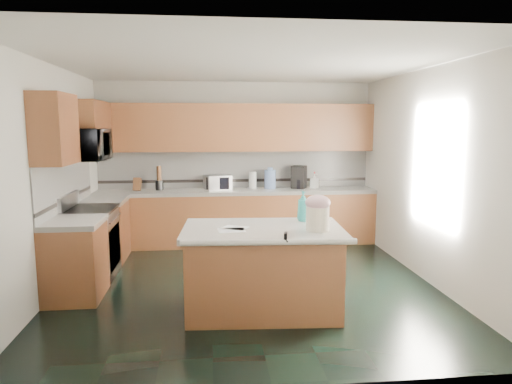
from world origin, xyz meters
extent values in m
plane|color=black|center=(0.00, 0.00, 0.00)|extent=(4.60, 4.60, 0.00)
plane|color=white|center=(0.00, 0.00, 2.70)|extent=(4.60, 4.60, 0.00)
cube|color=silver|center=(0.00, 2.32, 1.35)|extent=(4.60, 0.04, 2.70)
cube|color=silver|center=(0.00, -2.32, 1.35)|extent=(4.60, 0.04, 2.70)
cube|color=silver|center=(-2.32, 0.00, 1.35)|extent=(0.04, 4.60, 2.70)
cube|color=silver|center=(2.32, 0.00, 1.35)|extent=(0.04, 4.60, 2.70)
cube|color=#391B0E|center=(0.00, 2.00, 0.43)|extent=(4.60, 0.60, 0.86)
cube|color=white|center=(0.00, 2.00, 0.89)|extent=(4.60, 0.64, 0.06)
cube|color=#391B0E|center=(0.00, 2.13, 1.94)|extent=(4.60, 0.33, 0.78)
cube|color=silver|center=(0.00, 2.29, 1.24)|extent=(4.60, 0.02, 0.63)
cube|color=black|center=(0.00, 2.28, 1.04)|extent=(4.60, 0.01, 0.05)
cube|color=#391B0E|center=(-2.00, 1.29, 0.43)|extent=(0.60, 0.82, 0.86)
cube|color=white|center=(-2.00, 1.29, 0.89)|extent=(0.64, 0.82, 0.06)
cube|color=#391B0E|center=(-2.00, -0.24, 0.43)|extent=(0.60, 0.72, 0.86)
cube|color=white|center=(-2.00, -0.24, 0.89)|extent=(0.64, 0.72, 0.06)
cube|color=silver|center=(-2.29, 0.55, 1.24)|extent=(0.02, 2.30, 0.63)
cube|color=black|center=(-2.28, 0.55, 1.04)|extent=(0.01, 2.30, 0.05)
cube|color=#391B0E|center=(-2.13, 1.42, 1.94)|extent=(0.33, 1.09, 0.78)
cube|color=#391B0E|center=(-2.13, -0.24, 1.94)|extent=(0.33, 0.72, 0.78)
cube|color=#B7B7BC|center=(-2.00, 0.50, 0.44)|extent=(0.60, 0.76, 0.88)
cube|color=black|center=(-1.71, 0.50, 0.40)|extent=(0.02, 0.68, 0.55)
cube|color=black|center=(-2.00, 0.50, 0.90)|extent=(0.62, 0.78, 0.04)
cylinder|color=#B7B7BC|center=(-1.68, 0.50, 0.78)|extent=(0.02, 0.66, 0.02)
cube|color=#B7B7BC|center=(-2.26, 0.50, 1.02)|extent=(0.06, 0.76, 0.18)
imported|color=#B7B7BC|center=(-2.00, 0.50, 1.73)|extent=(0.50, 0.73, 0.41)
cube|color=#391B0E|center=(0.10, -0.84, 0.43)|extent=(1.62, 0.99, 0.86)
cube|color=white|center=(0.10, -0.84, 0.89)|extent=(1.73, 1.10, 0.06)
cylinder|color=white|center=(0.10, -1.34, 0.89)|extent=(1.67, 0.16, 0.06)
cylinder|color=#F4E5C9|center=(0.63, -1.03, 1.04)|extent=(0.27, 0.27, 0.25)
ellipsoid|color=#DBA2AE|center=(0.63, -1.03, 1.21)|extent=(0.26, 0.26, 0.16)
cylinder|color=tan|center=(0.63, -1.03, 1.26)|extent=(0.08, 0.03, 0.03)
sphere|color=tan|center=(0.59, -1.03, 1.26)|extent=(0.05, 0.05, 0.05)
sphere|color=tan|center=(0.68, -1.03, 1.26)|extent=(0.05, 0.05, 0.05)
imported|color=teal|center=(0.58, -0.57, 1.09)|extent=(0.14, 0.14, 0.33)
cube|color=white|center=(-0.24, -0.95, 0.92)|extent=(0.29, 0.23, 0.00)
cube|color=white|center=(-0.20, -0.83, 0.92)|extent=(0.32, 0.29, 0.00)
cube|color=black|center=(0.26, -1.32, 0.93)|extent=(0.05, 0.10, 0.09)
cylinder|color=black|center=(0.26, -1.38, 0.91)|extent=(0.02, 0.07, 0.02)
cube|color=#472814|center=(-1.62, 2.05, 1.02)|extent=(0.14, 0.17, 0.23)
cylinder|color=black|center=(-1.27, 2.08, 1.00)|extent=(0.13, 0.13, 0.16)
cylinder|color=#472814|center=(-1.27, 2.08, 1.20)|extent=(0.08, 0.08, 0.24)
cube|color=#B7B7BC|center=(-0.31, 2.05, 1.04)|extent=(0.48, 0.40, 0.24)
cube|color=black|center=(-0.31, 1.92, 1.04)|extent=(0.37, 0.01, 0.20)
cylinder|color=white|center=(0.28, 2.10, 1.06)|extent=(0.13, 0.13, 0.28)
cylinder|color=#B7B7BC|center=(0.28, 2.10, 0.93)|extent=(0.19, 0.19, 0.01)
cylinder|color=#6884BD|center=(0.57, 2.06, 1.08)|extent=(0.19, 0.19, 0.31)
cylinder|color=#6884BD|center=(0.57, 2.06, 1.26)|extent=(0.09, 0.09, 0.04)
cube|color=black|center=(1.06, 2.08, 1.11)|extent=(0.31, 0.32, 0.38)
cylinder|color=black|center=(1.06, 2.02, 1.00)|extent=(0.16, 0.16, 0.16)
imported|color=white|center=(1.33, 2.05, 1.04)|extent=(0.16, 0.16, 0.25)
cylinder|color=red|center=(1.33, 2.05, 1.18)|extent=(0.02, 0.02, 0.03)
cube|color=white|center=(2.29, -0.20, 1.50)|extent=(0.02, 1.40, 1.10)
camera|label=1|loc=(-0.46, -5.49, 1.99)|focal=32.00mm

